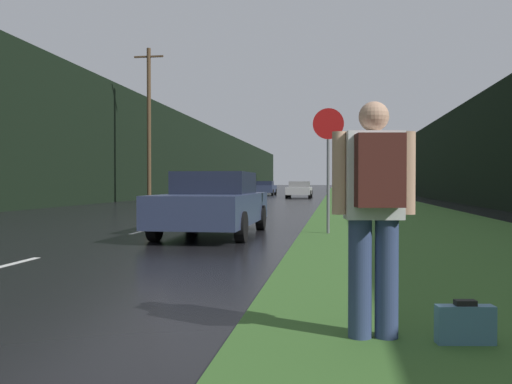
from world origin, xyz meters
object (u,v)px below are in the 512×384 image
Objects in this scene: suitcase at (465,325)px; car_oncoming at (264,188)px; car_passing_near at (214,203)px; hitchhiker_with_backpack at (375,204)px; car_passing_far at (299,190)px; stop_sign at (328,156)px.

car_oncoming is (-7.67, 47.68, 0.55)m from suitcase.
hitchhiker_with_backpack is at bearing 110.82° from car_passing_near.
suitcase is 0.10× the size of car_passing_far.
hitchhiker_with_backpack is 0.45× the size of car_oncoming.
car_passing_near is (-3.73, 8.12, 0.58)m from suitcase.
car_passing_far is at bearing 94.97° from stop_sign.
car_passing_near is at bearing -167.89° from stop_sign.
hitchhiker_with_backpack is at bearing -81.63° from car_oncoming.
suitcase is at bearing 114.66° from car_passing_near.
car_passing_far is 9.67m from car_oncoming.
stop_sign is at bearing 85.21° from hitchhiker_with_backpack.
hitchhiker_with_backpack reaches higher than suitcase.
car_oncoming is (-3.94, 8.83, 0.03)m from car_passing_far.
car_oncoming is (-6.56, 39.00, -1.14)m from stop_sign.
car_passing_far is at bearing 87.71° from suitcase.
car_passing_near is 39.76m from car_oncoming.
suitcase is 39.04m from car_passing_far.
hitchhiker_with_backpack is (0.45, -8.65, -0.80)m from stop_sign.
hitchhiker_with_backpack is 0.38× the size of car_passing_near.
car_passing_near reaches higher than car_passing_far.
car_passing_near is at bearing 90.00° from car_passing_far.
car_oncoming is at bearing -65.97° from car_passing_far.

